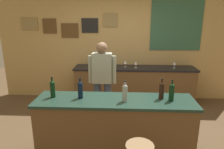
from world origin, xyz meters
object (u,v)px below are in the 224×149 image
at_px(wine_bottle_a, 53,88).
at_px(wine_bottle_e, 172,92).
at_px(wine_glass_e, 174,64).
at_px(wine_bottle_b, 80,89).
at_px(wine_glass_b, 114,62).
at_px(wine_bottle_c, 125,92).
at_px(wine_glass_d, 136,63).
at_px(wine_bottle_d, 162,90).
at_px(bartender, 102,78).
at_px(wine_glass_a, 94,62).
at_px(wine_glass_c, 125,62).

xyz_separation_m(wine_bottle_a, wine_bottle_e, (1.70, -0.05, 0.00)).
bearing_deg(wine_glass_e, wine_bottle_e, -104.52).
bearing_deg(wine_bottle_b, wine_glass_b, 79.30).
distance_m(wine_bottle_c, wine_glass_d, 2.08).
distance_m(wine_bottle_a, wine_bottle_c, 1.05).
height_order(wine_bottle_b, wine_glass_d, wine_bottle_b).
distance_m(wine_bottle_b, wine_bottle_d, 1.16).
distance_m(bartender, wine_glass_a, 1.16).
xyz_separation_m(wine_bottle_c, wine_glass_d, (0.28, 2.06, -0.05)).
xyz_separation_m(wine_bottle_e, wine_glass_a, (-1.37, 2.09, -0.05)).
height_order(bartender, wine_bottle_d, bartender).
distance_m(bartender, wine_glass_c, 1.20).
height_order(wine_bottle_c, wine_bottle_e, same).
xyz_separation_m(wine_glass_c, wine_glass_d, (0.25, -0.08, 0.00)).
relative_size(wine_bottle_b, wine_bottle_e, 1.00).
bearing_deg(wine_bottle_c, bartender, 111.81).
xyz_separation_m(wine_glass_d, wine_glass_e, (0.89, 0.01, 0.00)).
height_order(wine_glass_b, wine_glass_c, same).
relative_size(wine_bottle_c, wine_glass_b, 1.97).
height_order(wine_bottle_e, wine_glass_b, wine_bottle_e).
bearing_deg(wine_glass_c, wine_bottle_a, -117.91).
bearing_deg(wine_bottle_a, wine_glass_a, 80.85).
relative_size(wine_bottle_a, wine_glass_d, 1.97).
distance_m(wine_glass_b, wine_glass_d, 0.53).
bearing_deg(wine_bottle_e, wine_bottle_a, 178.39).
bearing_deg(wine_bottle_c, wine_bottle_b, 171.61).
distance_m(wine_bottle_b, wine_glass_b, 2.11).
xyz_separation_m(wine_bottle_b, wine_bottle_d, (1.16, 0.03, 0.00)).
bearing_deg(wine_bottle_e, wine_bottle_b, 178.54).
distance_m(bartender, wine_bottle_b, 0.97).
height_order(bartender, wine_bottle_c, bartender).
xyz_separation_m(wine_bottle_e, wine_glass_b, (-0.90, 2.11, -0.05)).
bearing_deg(wine_glass_e, wine_bottle_d, -108.41).
distance_m(wine_bottle_e, wine_glass_a, 2.50).
xyz_separation_m(wine_glass_b, wine_glass_d, (0.52, -0.11, 0.00)).
xyz_separation_m(wine_bottle_d, wine_bottle_e, (0.13, -0.06, 0.00)).
relative_size(bartender, wine_glass_d, 10.45).
bearing_deg(wine_bottle_d, wine_glass_a, 121.36).
xyz_separation_m(wine_bottle_c, wine_glass_b, (-0.25, 2.17, -0.05)).
relative_size(bartender, wine_bottle_d, 5.29).
xyz_separation_m(wine_bottle_a, wine_bottle_b, (0.41, -0.02, 0.00)).
distance_m(bartender, wine_bottle_c, 1.12).
xyz_separation_m(wine_bottle_e, wine_glass_d, (-0.37, 2.00, -0.05)).
bearing_deg(wine_bottle_c, wine_glass_c, 89.23).
bearing_deg(wine_glass_a, wine_glass_e, -2.40).
distance_m(wine_bottle_d, wine_glass_c, 2.08).
height_order(wine_bottle_a, wine_bottle_c, same).
xyz_separation_m(wine_glass_b, wine_glass_e, (1.42, -0.09, 0.00)).
bearing_deg(wine_glass_c, wine_glass_b, 174.47).
height_order(wine_bottle_a, wine_bottle_d, same).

